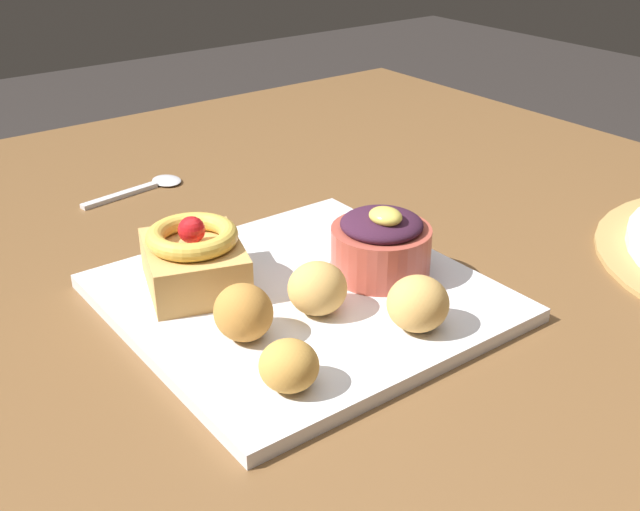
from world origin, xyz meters
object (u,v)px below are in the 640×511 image
Objects in this scene: front_plate at (301,298)px; fritter_back at (418,304)px; fritter_front at (289,366)px; spoon at (147,187)px; fritter_middle at (317,288)px; fritter_extra at (243,312)px; berry_ramekin at (381,244)px; cake_slice at (194,258)px.

fritter_back reaches higher than front_plate.
spoon is (-0.42, 0.09, -0.03)m from fritter_front.
fritter_front is 0.33× the size of spoon.
fritter_middle is 0.08m from fritter_back.
fritter_front is at bearing -6.88° from fritter_extra.
fritter_front is at bearing -60.84° from berry_ramekin.
fritter_middle is at bearing -13.75° from front_plate.
berry_ramekin is 0.15m from fritter_extra.
front_plate is at bearing 47.39° from cake_slice.
spoon is (-0.35, 0.02, -0.03)m from fritter_middle.
fritter_back is 1.03× the size of fritter_extra.
berry_ramekin is at bearing 156.90° from fritter_back.
spoon is at bearing 178.19° from front_plate.
berry_ramekin is 0.34m from spoon.
cake_slice is 2.39× the size of fritter_middle.
berry_ramekin is (0.08, 0.14, 0.00)m from cake_slice.
spoon is at bearing 163.38° from cake_slice.
front_plate is 5.96× the size of fritter_back.
front_plate is 0.32m from spoon.
spoon is at bearing -168.96° from berry_ramekin.
berry_ramekin is at bearing -87.73° from spoon.
berry_ramekin is 0.69× the size of spoon.
fritter_middle is at bearing -144.62° from fritter_back.
fritter_back reaches higher than fritter_front.
fritter_extra reaches higher than front_plate.
front_plate reaches higher than spoon.
fritter_extra is at bearing -83.66° from berry_ramekin.
berry_ramekin reaches higher than fritter_back.
fritter_back is at bearing -23.10° from berry_ramekin.
spoon is (-0.26, 0.08, -0.04)m from cake_slice.
fritter_extra is (-0.07, -0.11, 0.00)m from fritter_back.
cake_slice reaches higher than fritter_front.
berry_ramekin is at bearing 96.34° from fritter_extra.
front_plate is at bearing 112.60° from fritter_extra.
fritter_front is (0.17, -0.02, -0.01)m from cake_slice.
fritter_middle is (0.10, 0.06, -0.01)m from cake_slice.
fritter_extra is (-0.00, -0.07, 0.00)m from fritter_middle.
cake_slice is 0.91× the size of spoon.
fritter_extra is at bearing -112.56° from spoon.
front_plate is 0.10m from cake_slice.
cake_slice is 2.44× the size of fritter_extra.
berry_ramekin is 0.09m from fritter_middle.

